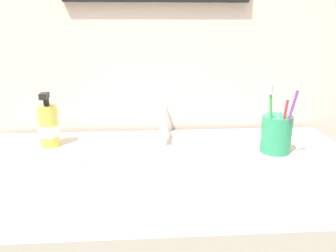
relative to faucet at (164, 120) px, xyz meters
name	(u,v)px	position (x,y,z in m)	size (l,w,h in m)	color
tiled_wall_back	(157,37)	(-0.01, 0.09, 0.24)	(2.23, 0.04, 2.40)	beige
sink_basin	(169,178)	(0.00, -0.22, -0.09)	(0.47, 0.47, 0.11)	white
faucet	(164,120)	(0.00, 0.00, 0.00)	(0.02, 0.16, 0.11)	silver
toothbrush_cup	(276,134)	(0.29, -0.15, 0.00)	(0.08, 0.08, 0.10)	#2D9966
toothbrush_purple	(291,114)	(0.31, -0.20, 0.07)	(0.02, 0.07, 0.20)	purple
toothbrush_red	(284,118)	(0.30, -0.19, 0.05)	(0.01, 0.04, 0.17)	red
toothbrush_green	(271,115)	(0.26, -0.18, 0.06)	(0.04, 0.05, 0.19)	green
toothbrush_white	(266,108)	(0.27, -0.13, 0.07)	(0.04, 0.03, 0.20)	white
soap_dispenser	(49,126)	(-0.33, -0.07, 0.01)	(0.06, 0.06, 0.16)	#DBCC4C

